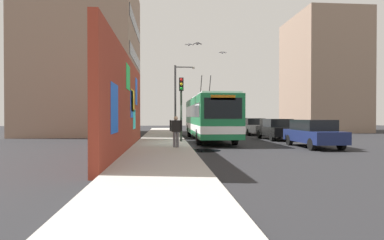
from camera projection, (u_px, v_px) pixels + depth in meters
ground_plane at (187, 144)px, 20.07m from camera, size 80.00×80.00×0.00m
sidewalk_slab at (162, 143)px, 19.94m from camera, size 48.00×3.20×0.15m
graffiti_wall at (126, 104)px, 16.08m from camera, size 14.59×0.32×4.79m
building_far_left at (86, 58)px, 31.60m from camera, size 12.27×9.71×15.15m
building_far_right at (322, 74)px, 37.49m from camera, size 9.22×7.08×13.37m
city_bus at (208, 116)px, 23.63m from camera, size 12.24×2.54×4.96m
parked_car_navy at (313, 133)px, 18.13m from camera, size 4.54×1.82×1.58m
parked_car_black at (276, 129)px, 24.20m from camera, size 4.58×1.89×1.58m
parked_car_silver at (253, 126)px, 30.47m from camera, size 4.17×1.87×1.58m
parked_car_dark_gray at (238, 124)px, 36.78m from camera, size 4.86×1.77×1.58m
pedestrian_at_curb at (176, 129)px, 16.77m from camera, size 0.22×0.66×1.63m
traffic_light at (181, 98)px, 20.52m from camera, size 0.49×0.28×4.12m
street_lamp at (178, 94)px, 29.51m from camera, size 0.44×1.92×6.32m
flying_pigeons at (211, 35)px, 19.54m from camera, size 7.21×2.94×2.04m
curbside_puddle at (203, 150)px, 16.55m from camera, size 1.79×1.79×0.00m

